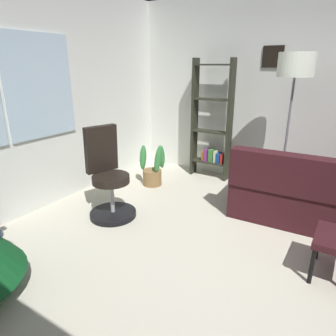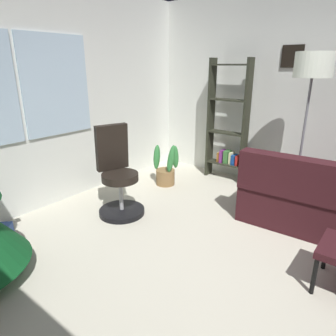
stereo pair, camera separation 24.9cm
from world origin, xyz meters
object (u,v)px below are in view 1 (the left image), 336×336
at_px(office_chair, 109,182).
at_px(potted_plant, 153,170).
at_px(floor_lamp, 295,74).
at_px(bookshelf, 212,126).

bearing_deg(office_chair, potted_plant, 6.24).
distance_m(floor_lamp, potted_plant, 2.33).
relative_size(office_chair, bookshelf, 0.59).
bearing_deg(office_chair, floor_lamp, -47.43).
height_order(bookshelf, floor_lamp, floor_lamp).
bearing_deg(floor_lamp, potted_plant, 103.81).
relative_size(office_chair, potted_plant, 1.65).
distance_m(bookshelf, floor_lamp, 1.50).
height_order(office_chair, potted_plant, office_chair).
bearing_deg(floor_lamp, office_chair, 132.57).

